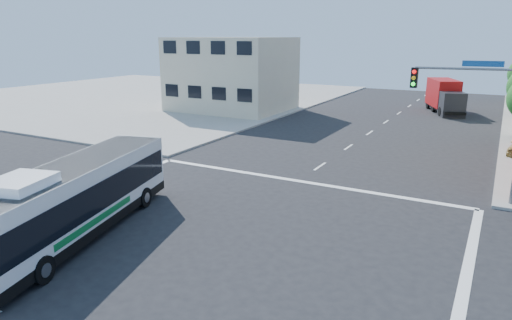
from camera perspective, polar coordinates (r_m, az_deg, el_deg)
The scene contains 6 objects.
ground at distance 18.77m, azimuth -6.52°, elevation -10.47°, with size 120.00×120.00×0.00m, color black.
sidewalk_nw at distance 66.75m, azimuth -14.08°, elevation 7.86°, with size 50.00×50.00×0.15m, color gray.
building_west at distance 51.50m, azimuth -3.06°, elevation 10.64°, with size 12.06×10.06×8.00m.
signal_mast_ne at distance 24.58m, azimuth 26.64°, elevation 6.31°, with size 7.91×1.13×8.07m.
transit_bus at distance 20.23m, azimuth -21.66°, elevation -4.46°, with size 5.33×11.76×3.41m.
box_truck at distance 54.19m, azimuth 22.55°, elevation 7.29°, with size 5.01×8.09×3.52m.
Camera 1 is at (9.88, -13.75, 8.11)m, focal length 32.00 mm.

